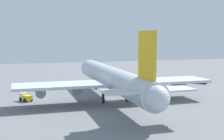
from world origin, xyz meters
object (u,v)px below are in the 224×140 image
object	(u,v)px
pushback_tractor	(26,97)
safety_cone_nose	(86,84)
safety_cone_tail	(167,127)
cargo_airplane	(112,79)
cargo_loader	(200,80)

from	to	relation	value
pushback_tractor	safety_cone_nose	xyz separation A→B (m)	(22.53, -21.44, -0.72)
pushback_tractor	safety_cone_tail	bearing A→B (deg)	-143.05
pushback_tractor	safety_cone_nose	bearing A→B (deg)	-43.58
cargo_airplane	pushback_tractor	world-z (taller)	cargo_airplane
safety_cone_tail	cargo_loader	bearing A→B (deg)	-37.98
cargo_loader	pushback_tractor	distance (m)	64.49
cargo_loader	pushback_tractor	xyz separation A→B (m)	(-14.50, 62.84, -0.03)
safety_cone_tail	pushback_tractor	bearing A→B (deg)	36.95
cargo_airplane	pushback_tractor	bearing A→B (deg)	75.51
pushback_tractor	safety_cone_nose	distance (m)	31.11
safety_cone_nose	safety_cone_tail	bearing A→B (deg)	-176.09
cargo_airplane	cargo_loader	xyz separation A→B (m)	(20.37, -40.15, -4.88)
cargo_airplane	cargo_loader	size ratio (longest dim) A/B	11.21
safety_cone_nose	cargo_loader	bearing A→B (deg)	-100.98
safety_cone_nose	safety_cone_tail	xyz separation A→B (m)	(-56.13, -3.83, -0.01)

